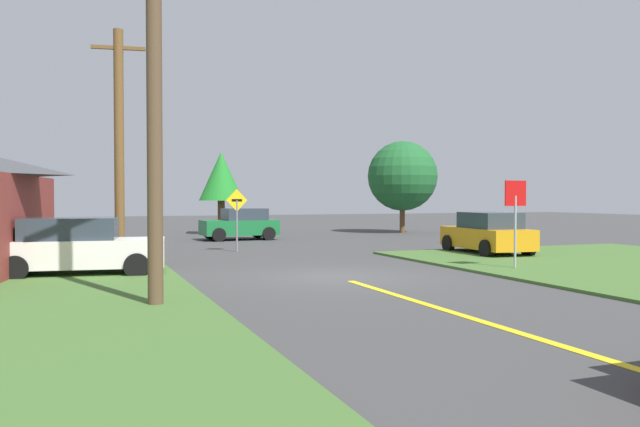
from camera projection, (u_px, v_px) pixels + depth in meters
name	position (u px, v px, depth m)	size (l,w,h in m)	color
ground_plane	(336.00, 277.00, 17.23)	(120.00, 120.00, 0.00)	#3E3E3E
lane_stripe_center	(532.00, 337.00, 9.77)	(0.20, 14.00, 0.01)	yellow
stop_sign	(515.00, 207.00, 18.73)	(0.76, 0.07, 2.69)	#9EA0A8
parked_car_near_building	(78.00, 247.00, 17.34)	(4.65, 2.40, 1.62)	white
car_approaching_junction	(240.00, 224.00, 32.36)	(3.87, 2.24, 1.62)	#196B33
car_on_crossroad	(487.00, 234.00, 23.86)	(2.20, 4.19, 1.62)	orange
utility_pole_near	(154.00, 86.00, 12.27)	(1.78, 0.51, 8.51)	brown
utility_pole_mid	(119.00, 143.00, 21.62)	(1.80, 0.41, 7.96)	brown
direction_sign	(237.00, 213.00, 25.19)	(0.90, 0.17, 2.52)	slate
oak_tree_left	(221.00, 177.00, 37.26)	(2.62, 2.62, 4.89)	brown
pine_tree_center	(402.00, 176.00, 38.53)	(4.28, 4.28, 5.64)	brown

